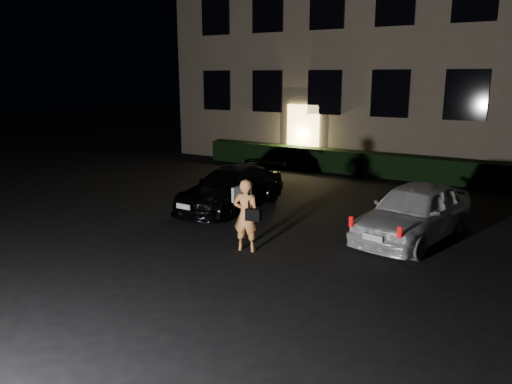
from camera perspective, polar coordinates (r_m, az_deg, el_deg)
The scene contains 6 objects.
ground at distance 9.93m, azimuth -5.01°, elevation -8.45°, with size 80.00×80.00×0.00m, color black.
building at distance 23.16m, azimuth 18.62°, elevation 18.35°, with size 20.00×8.11×12.00m.
hedge at distance 18.99m, azimuth 14.23°, elevation 3.00°, with size 15.00×0.70×0.85m, color black.
sedan at distance 13.97m, azimuth -2.87°, elevation 0.42°, with size 1.72×4.03×1.14m.
hatch at distance 11.84m, azimuth 17.60°, elevation -2.16°, with size 2.17×4.01×1.29m.
man at distance 10.51m, azimuth -1.11°, elevation -2.67°, with size 0.70×0.49×1.56m.
Camera 1 is at (5.56, -7.37, 3.66)m, focal length 35.00 mm.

